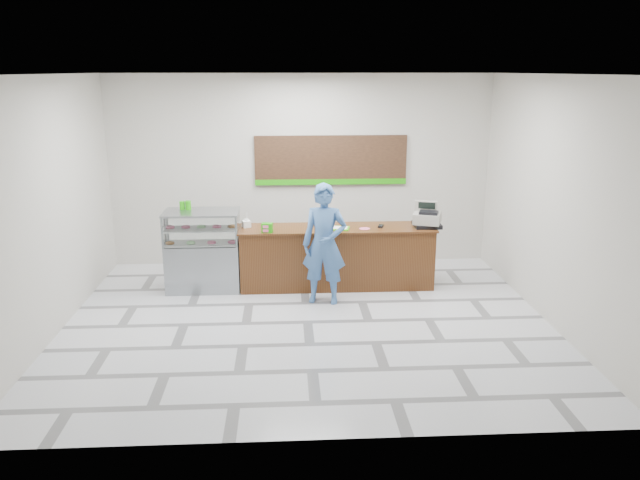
{
  "coord_description": "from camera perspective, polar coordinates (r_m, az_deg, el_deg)",
  "views": [
    {
      "loc": [
        -0.3,
        -8.44,
        3.56
      ],
      "look_at": [
        0.23,
        0.9,
        0.99
      ],
      "focal_mm": 35.0,
      "sensor_mm": 36.0,
      "label": 1
    }
  ],
  "objects": [
    {
      "name": "customer",
      "position": [
        9.65,
        0.41,
        -0.37
      ],
      "size": [
        0.77,
        0.58,
        1.89
      ],
      "primitive_type": "imported",
      "rotation": [
        0.0,
        0.0,
        -0.21
      ],
      "color": "#3E68A4",
      "rests_on": "floor"
    },
    {
      "name": "card_terminal",
      "position": [
        10.39,
        5.58,
        1.27
      ],
      "size": [
        0.12,
        0.16,
        0.04
      ],
      "primitive_type": "cube",
      "rotation": [
        0.0,
        0.0,
        -0.36
      ],
      "color": "black",
      "rests_on": "sales_counter"
    },
    {
      "name": "menu_board",
      "position": [
        11.55,
        1.0,
        7.23
      ],
      "size": [
        2.8,
        0.06,
        0.9
      ],
      "color": "black",
      "rests_on": "back_wall"
    },
    {
      "name": "floor",
      "position": [
        9.17,
        -1.14,
        -7.51
      ],
      "size": [
        7.0,
        7.0,
        0.0
      ],
      "primitive_type": "plane",
      "color": "silver",
      "rests_on": "ground"
    },
    {
      "name": "green_cup_left",
      "position": [
        10.51,
        -12.49,
        3.11
      ],
      "size": [
        0.09,
        0.09,
        0.14
      ],
      "primitive_type": "cylinder",
      "color": "#219D0A",
      "rests_on": "display_case"
    },
    {
      "name": "green_cup_right",
      "position": [
        10.48,
        -11.96,
        3.13
      ],
      "size": [
        0.09,
        0.09,
        0.15
      ],
      "primitive_type": "cylinder",
      "color": "#219D0A",
      "rests_on": "display_case"
    },
    {
      "name": "serving_tray",
      "position": [
        10.24,
        1.64,
        1.09
      ],
      "size": [
        0.42,
        0.34,
        0.02
      ],
      "rotation": [
        0.0,
        0.0,
        -0.21
      ],
      "color": "#47CD0F",
      "rests_on": "sales_counter"
    },
    {
      "name": "cash_register",
      "position": [
        10.51,
        9.76,
        2.04
      ],
      "size": [
        0.56,
        0.57,
        0.41
      ],
      "rotation": [
        0.0,
        0.0,
        -0.34
      ],
      "color": "black",
      "rests_on": "sales_counter"
    },
    {
      "name": "display_case",
      "position": [
        10.49,
        -10.63,
        -0.9
      ],
      "size": [
        1.22,
        0.72,
        1.33
      ],
      "color": "gray",
      "rests_on": "floor"
    },
    {
      "name": "back_wall",
      "position": [
        11.59,
        -1.75,
        6.34
      ],
      "size": [
        7.0,
        0.0,
        7.0
      ],
      "primitive_type": "plane",
      "rotation": [
        1.57,
        0.0,
        0.0
      ],
      "color": "beige",
      "rests_on": "floor"
    },
    {
      "name": "napkin_box",
      "position": [
        10.4,
        -6.75,
        1.46
      ],
      "size": [
        0.16,
        0.16,
        0.11
      ],
      "primitive_type": "cube",
      "rotation": [
        0.0,
        0.0,
        0.35
      ],
      "color": "white",
      "rests_on": "sales_counter"
    },
    {
      "name": "donut_decal",
      "position": [
        10.27,
        4.1,
        1.05
      ],
      "size": [
        0.18,
        0.18,
        0.0
      ],
      "primitive_type": "cylinder",
      "color": "pink",
      "rests_on": "sales_counter"
    },
    {
      "name": "straw_cup",
      "position": [
        10.46,
        -6.73,
        1.58
      ],
      "size": [
        0.08,
        0.08,
        0.12
      ],
      "primitive_type": "cylinder",
      "color": "silver",
      "rests_on": "sales_counter"
    },
    {
      "name": "sales_counter",
      "position": [
        10.48,
        1.54,
        -1.55
      ],
      "size": [
        3.26,
        0.76,
        1.03
      ],
      "color": "#552F15",
      "rests_on": "floor"
    },
    {
      "name": "ceiling",
      "position": [
        8.45,
        -1.26,
        14.93
      ],
      "size": [
        7.0,
        7.0,
        0.0
      ],
      "primitive_type": "plane",
      "rotation": [
        3.14,
        0.0,
        0.0
      ],
      "color": "silver",
      "rests_on": "back_wall"
    },
    {
      "name": "promo_box",
      "position": [
        10.03,
        -4.84,
        1.12
      ],
      "size": [
        0.19,
        0.14,
        0.15
      ],
      "primitive_type": "cube",
      "rotation": [
        0.0,
        0.0,
        -0.16
      ],
      "color": "#219D0A",
      "rests_on": "sales_counter"
    }
  ]
}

